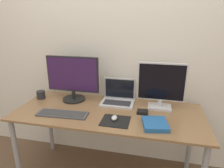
{
  "coord_description": "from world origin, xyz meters",
  "views": [
    {
      "loc": [
        0.39,
        -1.21,
        1.5
      ],
      "look_at": [
        0.01,
        0.43,
        0.94
      ],
      "focal_mm": 32.0,
      "sensor_mm": 36.0,
      "label": 1
    }
  ],
  "objects_px": {
    "monitor_right": "(161,86)",
    "book": "(155,124)",
    "mouse": "(114,118)",
    "power_brick": "(142,112)",
    "mug": "(41,95)",
    "monitor_left": "(73,78)",
    "keyboard": "(62,114)",
    "laptop": "(118,97)"
  },
  "relations": [
    {
      "from": "monitor_left",
      "to": "book",
      "type": "distance_m",
      "value": 0.9
    },
    {
      "from": "power_brick",
      "to": "mouse",
      "type": "bearing_deg",
      "value": -140.4
    },
    {
      "from": "keyboard",
      "to": "book",
      "type": "xyz_separation_m",
      "value": [
        0.77,
        -0.01,
        0.01
      ]
    },
    {
      "from": "monitor_left",
      "to": "mug",
      "type": "distance_m",
      "value": 0.39
    },
    {
      "from": "laptop",
      "to": "keyboard",
      "type": "relative_size",
      "value": 0.71
    },
    {
      "from": "book",
      "to": "power_brick",
      "type": "relative_size",
      "value": 2.55
    },
    {
      "from": "book",
      "to": "power_brick",
      "type": "height_order",
      "value": "book"
    },
    {
      "from": "book",
      "to": "keyboard",
      "type": "bearing_deg",
      "value": 179.02
    },
    {
      "from": "book",
      "to": "mug",
      "type": "relative_size",
      "value": 2.8
    },
    {
      "from": "monitor_right",
      "to": "book",
      "type": "height_order",
      "value": "monitor_right"
    },
    {
      "from": "monitor_right",
      "to": "book",
      "type": "xyz_separation_m",
      "value": [
        -0.03,
        -0.34,
        -0.2
      ]
    },
    {
      "from": "monitor_left",
      "to": "mouse",
      "type": "relative_size",
      "value": 7.35
    },
    {
      "from": "monitor_left",
      "to": "monitor_right",
      "type": "bearing_deg",
      "value": 0.01
    },
    {
      "from": "book",
      "to": "monitor_left",
      "type": "bearing_deg",
      "value": 157.07
    },
    {
      "from": "monitor_left",
      "to": "power_brick",
      "type": "relative_size",
      "value": 5.6
    },
    {
      "from": "mug",
      "to": "power_brick",
      "type": "relative_size",
      "value": 0.91
    },
    {
      "from": "mouse",
      "to": "power_brick",
      "type": "xyz_separation_m",
      "value": [
        0.21,
        0.17,
        -0.01
      ]
    },
    {
      "from": "laptop",
      "to": "keyboard",
      "type": "bearing_deg",
      "value": -137.93
    },
    {
      "from": "mouse",
      "to": "laptop",
      "type": "bearing_deg",
      "value": 96.35
    },
    {
      "from": "keyboard",
      "to": "power_brick",
      "type": "bearing_deg",
      "value": 15.03
    },
    {
      "from": "monitor_left",
      "to": "laptop",
      "type": "distance_m",
      "value": 0.48
    },
    {
      "from": "monitor_left",
      "to": "mouse",
      "type": "distance_m",
      "value": 0.62
    },
    {
      "from": "keyboard",
      "to": "power_brick",
      "type": "height_order",
      "value": "power_brick"
    },
    {
      "from": "book",
      "to": "mug",
      "type": "bearing_deg",
      "value": 165.3
    },
    {
      "from": "power_brick",
      "to": "monitor_right",
      "type": "bearing_deg",
      "value": 46.67
    },
    {
      "from": "mouse",
      "to": "keyboard",
      "type": "bearing_deg",
      "value": -179.54
    },
    {
      "from": "monitor_right",
      "to": "power_brick",
      "type": "height_order",
      "value": "monitor_right"
    },
    {
      "from": "mouse",
      "to": "mug",
      "type": "distance_m",
      "value": 0.87
    },
    {
      "from": "laptop",
      "to": "mug",
      "type": "bearing_deg",
      "value": -174.05
    },
    {
      "from": "mug",
      "to": "power_brick",
      "type": "height_order",
      "value": "mug"
    },
    {
      "from": "mouse",
      "to": "mug",
      "type": "height_order",
      "value": "mug"
    },
    {
      "from": "monitor_left",
      "to": "keyboard",
      "type": "relative_size",
      "value": 1.19
    },
    {
      "from": "power_brick",
      "to": "book",
      "type": "bearing_deg",
      "value": -59.94
    },
    {
      "from": "power_brick",
      "to": "monitor_left",
      "type": "bearing_deg",
      "value": 167.81
    },
    {
      "from": "keyboard",
      "to": "monitor_left",
      "type": "bearing_deg",
      "value": 95.98
    },
    {
      "from": "keyboard",
      "to": "mug",
      "type": "height_order",
      "value": "mug"
    },
    {
      "from": "laptop",
      "to": "power_brick",
      "type": "distance_m",
      "value": 0.32
    },
    {
      "from": "book",
      "to": "monitor_right",
      "type": "bearing_deg",
      "value": 84.74
    },
    {
      "from": "mouse",
      "to": "power_brick",
      "type": "height_order",
      "value": "mouse"
    },
    {
      "from": "mug",
      "to": "keyboard",
      "type": "bearing_deg",
      "value": -37.39
    },
    {
      "from": "monitor_right",
      "to": "book",
      "type": "distance_m",
      "value": 0.39
    },
    {
      "from": "laptop",
      "to": "book",
      "type": "bearing_deg",
      "value": -46.7
    }
  ]
}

